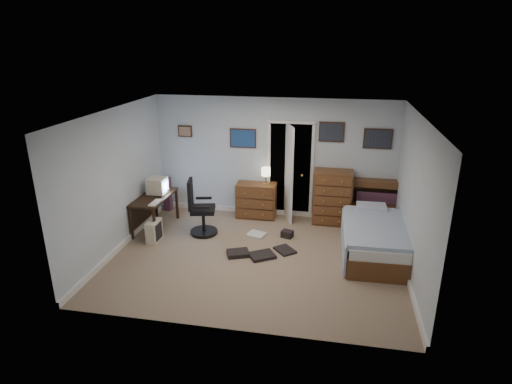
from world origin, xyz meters
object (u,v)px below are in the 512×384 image
(office_chair, at_px, (200,213))
(bed, at_px, (373,238))
(computer_desk, at_px, (151,203))
(low_dresser, at_px, (256,200))
(tall_dresser, at_px, (332,197))

(office_chair, xyz_separation_m, bed, (3.23, -0.25, -0.12))
(office_chair, relative_size, bed, 0.56)
(office_chair, bearing_deg, computer_desk, 163.57)
(low_dresser, height_order, tall_dresser, tall_dresser)
(computer_desk, bearing_deg, office_chair, -3.02)
(tall_dresser, bearing_deg, low_dresser, 179.44)
(bed, bearing_deg, tall_dresser, 119.31)
(office_chair, bearing_deg, tall_dresser, 9.68)
(office_chair, height_order, tall_dresser, tall_dresser)
(office_chair, height_order, bed, office_chair)
(bed, bearing_deg, computer_desk, 174.36)
(computer_desk, distance_m, low_dresser, 2.17)
(office_chair, relative_size, low_dresser, 1.33)
(low_dresser, bearing_deg, office_chair, -133.78)
(computer_desk, height_order, tall_dresser, tall_dresser)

